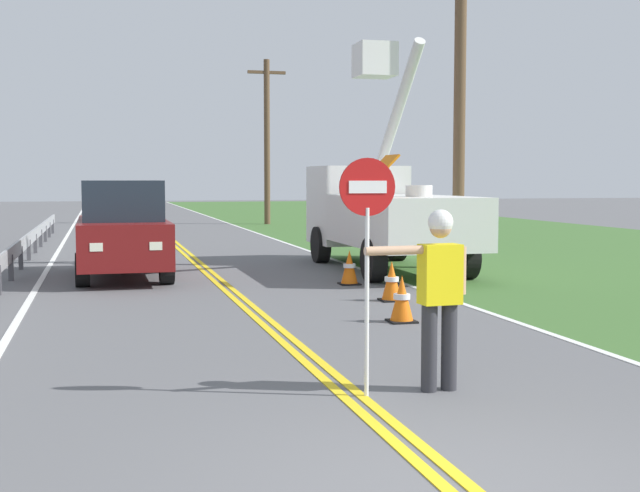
{
  "coord_description": "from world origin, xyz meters",
  "views": [
    {
      "loc": [
        -2.35,
        -5.07,
        2.12
      ],
      "look_at": [
        0.59,
        6.22,
        1.2
      ],
      "focal_mm": 47.38,
      "sensor_mm": 36.0,
      "label": 1
    }
  ],
  "objects_px": {
    "utility_pole_near": "(460,79)",
    "traffic_cone_tail": "(349,268)",
    "flagger_worker": "(439,288)",
    "traffic_cone_mid": "(392,282)",
    "utility_bucket_truck": "(381,209)",
    "oncoming_suv_nearest": "(122,229)",
    "stop_sign_paddle": "(367,222)",
    "utility_pole_mid": "(267,139)",
    "traffic_cone_lead": "(402,300)"
  },
  "relations": [
    {
      "from": "utility_pole_near",
      "to": "traffic_cone_lead",
      "type": "height_order",
      "value": "utility_pole_near"
    },
    {
      "from": "utility_bucket_truck",
      "to": "utility_pole_mid",
      "type": "height_order",
      "value": "utility_pole_mid"
    },
    {
      "from": "traffic_cone_tail",
      "to": "utility_bucket_truck",
      "type": "bearing_deg",
      "value": 60.06
    },
    {
      "from": "utility_bucket_truck",
      "to": "utility_pole_near",
      "type": "distance_m",
      "value": 3.59
    },
    {
      "from": "traffic_cone_lead",
      "to": "oncoming_suv_nearest",
      "type": "bearing_deg",
      "value": 119.26
    },
    {
      "from": "utility_bucket_truck",
      "to": "utility_pole_near",
      "type": "bearing_deg",
      "value": -12.24
    },
    {
      "from": "oncoming_suv_nearest",
      "to": "traffic_cone_tail",
      "type": "xyz_separation_m",
      "value": [
        4.4,
        -2.41,
        -0.72
      ]
    },
    {
      "from": "utility_pole_near",
      "to": "traffic_cone_lead",
      "type": "distance_m",
      "value": 8.99
    },
    {
      "from": "traffic_cone_lead",
      "to": "traffic_cone_tail",
      "type": "xyz_separation_m",
      "value": [
        0.53,
        4.51,
        0.0
      ]
    },
    {
      "from": "utility_pole_near",
      "to": "utility_pole_mid",
      "type": "relative_size",
      "value": 1.11
    },
    {
      "from": "utility_pole_mid",
      "to": "traffic_cone_lead",
      "type": "relative_size",
      "value": 11.04
    },
    {
      "from": "utility_pole_mid",
      "to": "traffic_cone_tail",
      "type": "distance_m",
      "value": 23.61
    },
    {
      "from": "utility_pole_near",
      "to": "traffic_cone_tail",
      "type": "relative_size",
      "value": 12.3
    },
    {
      "from": "traffic_cone_mid",
      "to": "flagger_worker",
      "type": "bearing_deg",
      "value": -105.17
    },
    {
      "from": "stop_sign_paddle",
      "to": "utility_pole_near",
      "type": "distance_m",
      "value": 12.66
    },
    {
      "from": "traffic_cone_tail",
      "to": "traffic_cone_lead",
      "type": "bearing_deg",
      "value": -96.66
    },
    {
      "from": "flagger_worker",
      "to": "utility_pole_mid",
      "type": "xyz_separation_m",
      "value": [
        4.4,
        31.6,
        3.0
      ]
    },
    {
      "from": "flagger_worker",
      "to": "utility_pole_mid",
      "type": "bearing_deg",
      "value": 82.07
    },
    {
      "from": "stop_sign_paddle",
      "to": "traffic_cone_mid",
      "type": "xyz_separation_m",
      "value": [
        2.41,
        6.11,
        -1.37
      ]
    },
    {
      "from": "stop_sign_paddle",
      "to": "traffic_cone_tail",
      "type": "distance_m",
      "value": 8.92
    },
    {
      "from": "stop_sign_paddle",
      "to": "traffic_cone_mid",
      "type": "distance_m",
      "value": 6.71
    },
    {
      "from": "utility_pole_mid",
      "to": "traffic_cone_lead",
      "type": "xyz_separation_m",
      "value": [
        -3.34,
        -27.65,
        -3.71
      ]
    },
    {
      "from": "traffic_cone_tail",
      "to": "flagger_worker",
      "type": "bearing_deg",
      "value": -100.62
    },
    {
      "from": "flagger_worker",
      "to": "traffic_cone_tail",
      "type": "distance_m",
      "value": 8.63
    },
    {
      "from": "traffic_cone_tail",
      "to": "utility_pole_near",
      "type": "bearing_deg",
      "value": 35.21
    },
    {
      "from": "stop_sign_paddle",
      "to": "traffic_cone_lead",
      "type": "xyz_separation_m",
      "value": [
        1.83,
        3.99,
        -1.37
      ]
    },
    {
      "from": "stop_sign_paddle",
      "to": "oncoming_suv_nearest",
      "type": "bearing_deg",
      "value": 100.64
    },
    {
      "from": "utility_bucket_truck",
      "to": "traffic_cone_mid",
      "type": "distance_m",
      "value": 5.54
    },
    {
      "from": "oncoming_suv_nearest",
      "to": "utility_pole_near",
      "type": "bearing_deg",
      "value": 0.09
    },
    {
      "from": "stop_sign_paddle",
      "to": "utility_bucket_truck",
      "type": "bearing_deg",
      "value": 70.65
    },
    {
      "from": "oncoming_suv_nearest",
      "to": "traffic_cone_mid",
      "type": "relative_size",
      "value": 6.6
    },
    {
      "from": "traffic_cone_lead",
      "to": "traffic_cone_tail",
      "type": "height_order",
      "value": "same"
    },
    {
      "from": "utility_pole_near",
      "to": "utility_pole_mid",
      "type": "bearing_deg",
      "value": 91.7
    },
    {
      "from": "utility_bucket_truck",
      "to": "utility_pole_near",
      "type": "height_order",
      "value": "utility_pole_near"
    },
    {
      "from": "traffic_cone_mid",
      "to": "utility_pole_mid",
      "type": "bearing_deg",
      "value": 83.84
    },
    {
      "from": "traffic_cone_mid",
      "to": "traffic_cone_tail",
      "type": "bearing_deg",
      "value": 91.44
    },
    {
      "from": "flagger_worker",
      "to": "utility_pole_near",
      "type": "xyz_separation_m",
      "value": [
        5.01,
        10.87,
        3.44
      ]
    },
    {
      "from": "utility_pole_near",
      "to": "traffic_cone_tail",
      "type": "xyz_separation_m",
      "value": [
        -3.43,
        -2.42,
        -4.15
      ]
    },
    {
      "from": "traffic_cone_lead",
      "to": "traffic_cone_mid",
      "type": "relative_size",
      "value": 1.0
    },
    {
      "from": "stop_sign_paddle",
      "to": "flagger_worker",
      "type": "bearing_deg",
      "value": 3.28
    },
    {
      "from": "traffic_cone_mid",
      "to": "stop_sign_paddle",
      "type": "bearing_deg",
      "value": -111.55
    },
    {
      "from": "oncoming_suv_nearest",
      "to": "utility_pole_mid",
      "type": "bearing_deg",
      "value": 70.81
    },
    {
      "from": "utility_pole_near",
      "to": "traffic_cone_mid",
      "type": "height_order",
      "value": "utility_pole_near"
    },
    {
      "from": "flagger_worker",
      "to": "traffic_cone_mid",
      "type": "height_order",
      "value": "flagger_worker"
    },
    {
      "from": "flagger_worker",
      "to": "traffic_cone_lead",
      "type": "xyz_separation_m",
      "value": [
        1.06,
        3.95,
        -0.71
      ]
    },
    {
      "from": "stop_sign_paddle",
      "to": "traffic_cone_tail",
      "type": "bearing_deg",
      "value": 74.53
    },
    {
      "from": "utility_bucket_truck",
      "to": "traffic_cone_mid",
      "type": "relative_size",
      "value": 9.74
    },
    {
      "from": "utility_bucket_truck",
      "to": "traffic_cone_tail",
      "type": "height_order",
      "value": "utility_bucket_truck"
    },
    {
      "from": "utility_pole_mid",
      "to": "traffic_cone_tail",
      "type": "bearing_deg",
      "value": -96.94
    },
    {
      "from": "oncoming_suv_nearest",
      "to": "utility_pole_near",
      "type": "xyz_separation_m",
      "value": [
        7.83,
        0.01,
        3.43
      ]
    }
  ]
}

